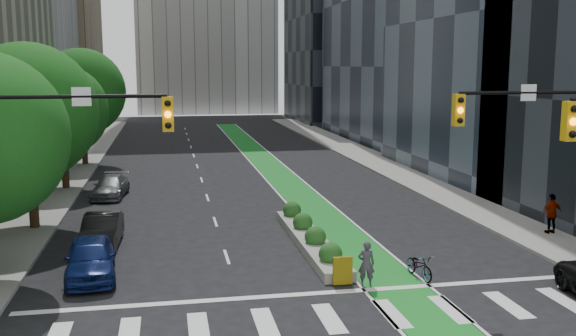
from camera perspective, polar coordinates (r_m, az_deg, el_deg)
name	(u,v)px	position (r m, az deg, el deg)	size (l,w,h in m)	color
ground	(322,307)	(21.21, 3.00, -12.20)	(160.00, 160.00, 0.00)	black
sidewalk_left	(60,181)	(45.38, -19.57, -1.08)	(3.60, 90.00, 0.15)	gray
sidewalk_right	(396,170)	(47.79, 9.62, -0.18)	(3.60, 90.00, 0.15)	gray
bike_lane_paint	(268,164)	(50.37, -1.82, 0.34)	(2.20, 70.00, 0.01)	#167D24
building_tan_far	(37,22)	(86.68, -21.41, 12.03)	(14.00, 16.00, 26.00)	tan
building_dark_end	(346,19)	(90.84, 5.17, 13.08)	(14.00, 18.00, 28.00)	black
tree_mid	(28,112)	(31.86, -22.15, 4.61)	(6.40, 6.40, 8.78)	black
tree_midfar	(62,111)	(41.73, -19.45, 4.82)	(5.60, 5.60, 7.76)	black
tree_far	(82,92)	(51.59, -17.86, 6.46)	(6.60, 6.60, 9.00)	black
signal_left	(31,166)	(20.24, -21.89, 0.14)	(6.14, 0.51, 7.20)	black
signal_right	(565,151)	(23.97, 23.40, 1.42)	(5.82, 0.51, 7.20)	black
median_planter	(310,237)	(27.86, 1.95, -6.14)	(1.20, 10.26, 1.10)	gray
bicycle	(419,266)	(24.20, 11.61, -8.50)	(0.61, 1.74, 0.91)	gray
cyclist	(366,264)	(22.91, 6.97, -8.45)	(0.60, 0.39, 1.63)	#3D3641
parked_car_left_near	(90,258)	(24.71, -17.16, -7.67)	(1.75, 4.34, 1.48)	navy
parked_car_left_mid	(102,231)	(28.68, -16.24, -5.39)	(1.47, 4.23, 1.39)	black
parked_car_left_far	(111,187)	(39.28, -15.50, -1.60)	(1.74, 4.27, 1.24)	slate
pedestrian_far	(552,214)	(31.46, 22.40, -3.77)	(1.06, 0.44, 1.82)	gray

